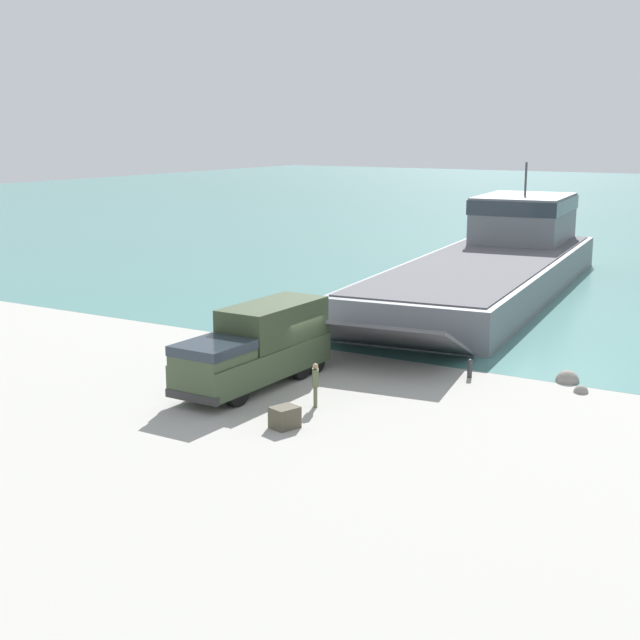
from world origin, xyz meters
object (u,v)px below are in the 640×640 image
landing_craft (496,258)px  cargo_crate (285,417)px  military_truck (257,347)px  mooring_bollard (470,367)px  soldier_on_ramp (315,382)px

landing_craft → cargo_crate: landing_craft is taller
landing_craft → military_truck: landing_craft is taller
military_truck → mooring_bollard: bearing=129.5°
soldier_on_ramp → mooring_bollard: 7.72m
landing_craft → military_truck: (-0.22, -27.08, -0.31)m
landing_craft → cargo_crate: size_ratio=40.24×
landing_craft → military_truck: bearing=-96.9°
landing_craft → mooring_bollard: (6.83, -21.43, -1.51)m
cargo_crate → military_truck: bearing=135.5°
landing_craft → mooring_bollard: landing_craft is taller
soldier_on_ramp → landing_craft: bearing=-117.3°
landing_craft → soldier_on_ramp: bearing=-89.7°
landing_craft → cargo_crate: bearing=-89.6°
soldier_on_ramp → cargo_crate: bearing=63.4°
military_truck → mooring_bollard: (7.04, 5.65, -1.21)m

